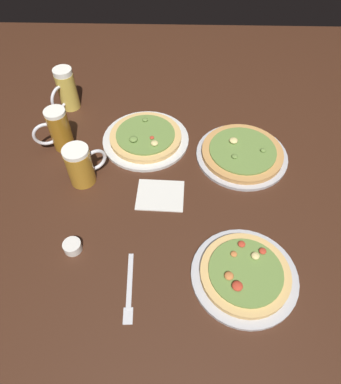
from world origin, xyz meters
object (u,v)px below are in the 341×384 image
Objects in this scene: pizza_plate_near at (245,274)px; beer_mug_amber at (58,130)px; napkin_folded at (160,195)px; beer_mug_dark at (66,90)px; pizza_plate_far at (146,138)px; fork_left at (129,289)px; ramekin_sauce at (73,246)px; beer_mug_pale at (81,165)px; pizza_plate_side at (242,153)px.

pizza_plate_near is 1.82× the size of beer_mug_amber.
beer_mug_amber is 0.44m from napkin_folded.
pizza_plate_far is at bearing -30.91° from beer_mug_dark.
pizza_plate_far is 0.59m from fork_left.
ramekin_sauce reaches higher than napkin_folded.
beer_mug_pale is 0.28m from napkin_folded.
pizza_plate_near is 5.59× the size of ramekin_sauce.
beer_mug_amber is at bearing 106.09° from ramekin_sauce.
pizza_plate_far is 1.99× the size of beer_mug_amber.
pizza_plate_near is 0.32m from fork_left.
beer_mug_dark is (-0.68, 0.27, 0.07)m from pizza_plate_side.
pizza_plate_far is 0.36m from pizza_plate_side.
ramekin_sauce is at bearing 146.06° from fork_left.
pizza_plate_side reaches higher than napkin_folded.
pizza_plate_side is 0.57m from beer_mug_pale.
beer_mug_amber reaches higher than fork_left.
pizza_plate_near is 0.47m from pizza_plate_side.
pizza_plate_side reaches higher than fork_left.
pizza_plate_near reaches higher than napkin_folded.
napkin_folded is at bearing 78.01° from fork_left.
napkin_folded is at bearing 131.11° from pizza_plate_near.
beer_mug_pale is at bearing 93.38° from ramekin_sauce.
beer_mug_pale reaches higher than pizza_plate_side.
ramekin_sauce is (0.02, -0.27, -0.06)m from beer_mug_pale.
beer_mug_pale is at bearing 166.51° from napkin_folded.
ramekin_sauce is (0.15, -0.67, -0.07)m from beer_mug_dark.
pizza_plate_near is at bearing -34.14° from beer_mug_pale.
pizza_plate_far is (-0.31, 0.55, -0.00)m from pizza_plate_near.
pizza_plate_near is 0.50m from ramekin_sauce.
beer_mug_amber is 1.05× the size of napkin_folded.
pizza_plate_near is 1.46× the size of fork_left.
beer_mug_dark is (-0.33, 0.20, 0.07)m from pizza_plate_far.
fork_left is at bearing -33.94° from ramekin_sauce.
beer_mug_dark is at bearing 112.41° from fork_left.
pizza_plate_near reaches higher than fork_left.
pizza_plate_side is at bearing 12.82° from beer_mug_pale.
pizza_plate_near is at bearing -48.89° from napkin_folded.
napkin_folded is at bearing -146.76° from pizza_plate_side.
beer_mug_amber reaches higher than pizza_plate_near.
pizza_plate_near is 0.62m from beer_mug_pale.
pizza_plate_far is 1.89× the size of beer_mug_dark.
pizza_plate_far is 0.31m from beer_mug_amber.
beer_mug_pale is at bearing -56.02° from beer_mug_amber.
fork_left is at bearing -67.59° from beer_mug_dark.
pizza_plate_side is 1.91× the size of beer_mug_dark.
beer_mug_amber is 0.46m from ramekin_sauce.
fork_left is (-0.32, -0.05, -0.01)m from pizza_plate_near.
fork_left is (0.18, -0.12, -0.01)m from ramekin_sauce.
beer_mug_dark is (-0.64, 0.74, 0.07)m from pizza_plate_near.
napkin_folded is at bearing -75.78° from pizza_plate_far.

